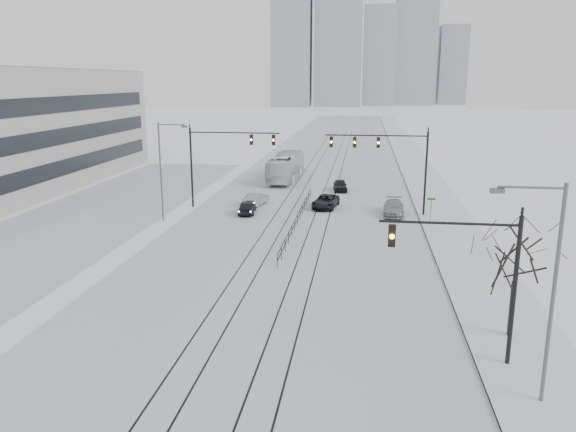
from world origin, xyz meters
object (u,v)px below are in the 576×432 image
(traffic_mast_near, at_px, (478,269))
(box_truck, at_px, (286,167))
(sedan_sb_inner, at_px, (247,207))
(sedan_nb_front, at_px, (326,202))
(sedan_sb_outer, at_px, (256,199))
(sedan_nb_far, at_px, (340,185))
(bare_tree, at_px, (517,253))
(sedan_nb_right, at_px, (394,208))

(traffic_mast_near, bearing_deg, box_truck, 107.80)
(sedan_sb_inner, relative_size, sedan_nb_front, 0.81)
(sedan_sb_outer, relative_size, box_truck, 0.33)
(sedan_nb_front, height_order, sedan_nb_far, sedan_nb_front)
(traffic_mast_near, height_order, sedan_nb_far, traffic_mast_near)
(sedan_nb_far, height_order, box_truck, box_truck)
(sedan_nb_front, bearing_deg, bare_tree, -60.23)
(sedan_sb_outer, bearing_deg, sedan_nb_right, -179.31)
(sedan_nb_right, bearing_deg, sedan_sb_inner, -171.48)
(bare_tree, height_order, sedan_nb_right, bare_tree)
(sedan_nb_right, height_order, box_truck, box_truck)
(sedan_sb_outer, height_order, box_truck, box_truck)
(traffic_mast_near, height_order, sedan_sb_inner, traffic_mast_near)
(sedan_sb_outer, height_order, sedan_nb_right, sedan_nb_right)
(sedan_sb_inner, height_order, sedan_nb_far, sedan_sb_inner)
(sedan_nb_right, relative_size, box_truck, 0.39)
(traffic_mast_near, xyz_separation_m, bare_tree, (2.41, 3.00, -0.07))
(bare_tree, xyz_separation_m, sedan_nb_right, (-4.52, 26.12, -3.80))
(sedan_nb_right, bearing_deg, sedan_nb_far, 118.93)
(bare_tree, height_order, sedan_nb_front, bare_tree)
(bare_tree, relative_size, sedan_sb_outer, 1.53)
(bare_tree, height_order, box_truck, bare_tree)
(bare_tree, distance_m, sedan_nb_right, 26.78)
(traffic_mast_near, xyz_separation_m, sedan_sb_inner, (-16.17, 27.71, -3.91))
(box_truck, bearing_deg, traffic_mast_near, 110.27)
(sedan_nb_far, bearing_deg, sedan_nb_right, -69.55)
(bare_tree, xyz_separation_m, box_truck, (-17.40, 43.68, -2.79))
(traffic_mast_near, bearing_deg, sedan_sb_outer, 116.83)
(traffic_mast_near, distance_m, bare_tree, 3.85)
(sedan_nb_right, xyz_separation_m, box_truck, (-12.88, 17.56, 1.01))
(sedan_sb_outer, bearing_deg, sedan_nb_front, -171.45)
(bare_tree, relative_size, box_truck, 0.50)
(sedan_nb_front, relative_size, box_truck, 0.39)
(sedan_nb_far, bearing_deg, sedan_nb_front, -102.40)
(sedan_sb_inner, bearing_deg, sedan_sb_outer, -98.75)
(sedan_nb_front, xyz_separation_m, sedan_nb_far, (1.08, 9.20, -0.00))
(bare_tree, distance_m, sedan_sb_inner, 31.15)
(bare_tree, xyz_separation_m, sedan_sb_outer, (-18.40, 28.61, -3.83))
(box_truck, bearing_deg, sedan_nb_front, 114.44)
(sedan_nb_front, height_order, box_truck, box_truck)
(bare_tree, distance_m, sedan_nb_front, 30.70)
(bare_tree, height_order, sedan_nb_far, bare_tree)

